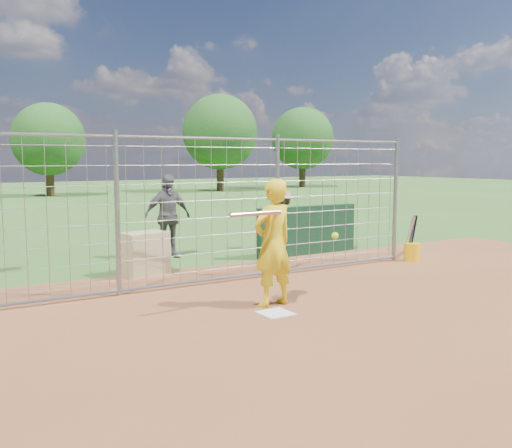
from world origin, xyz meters
TOP-DOWN VIEW (x-y plane):
  - ground at (0.00, 0.00)m, footprint 100.00×100.00m
  - infield_dirt at (0.00, -3.00)m, footprint 18.00×18.00m
  - home_plate at (0.00, -0.20)m, footprint 0.43×0.43m
  - dugout_wall at (3.40, 3.60)m, footprint 2.60×0.20m
  - batter at (0.23, 0.21)m, footprint 0.74×0.54m
  - bystander_b at (0.56, 4.90)m, footprint 1.08×0.48m
  - bystander_c at (3.42, 4.60)m, footprint 1.01×0.71m
  - equipment_bin at (-0.56, 3.36)m, footprint 0.88×0.68m
  - equipment_in_play at (0.11, -0.04)m, footprint 1.72×0.33m
  - bucket_with_bats at (4.78, 1.76)m, footprint 0.34×0.38m
  - backstop_fence at (0.00, 2.00)m, footprint 9.08×0.08m
  - tree_line at (3.13, 28.13)m, footprint 44.66×6.72m

SIDE VIEW (x-z plane):
  - ground at x=0.00m, z-range 0.00..0.00m
  - infield_dirt at x=0.00m, z-range 0.01..0.01m
  - home_plate at x=0.00m, z-range 0.00..0.02m
  - bucket_with_bats at x=4.78m, z-range -0.24..0.73m
  - equipment_bin at x=-0.56m, z-range 0.00..0.80m
  - dugout_wall at x=3.40m, z-range 0.00..1.10m
  - bystander_c at x=3.42m, z-range 0.00..1.42m
  - bystander_b at x=0.56m, z-range 0.00..1.82m
  - batter at x=0.23m, z-range 0.00..1.87m
  - backstop_fence at x=0.00m, z-range -0.04..2.56m
  - equipment_in_play at x=0.11m, z-range 1.08..1.54m
  - tree_line at x=3.13m, z-range 0.47..6.95m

